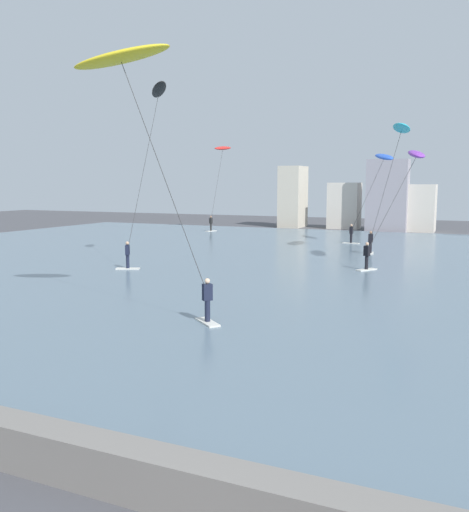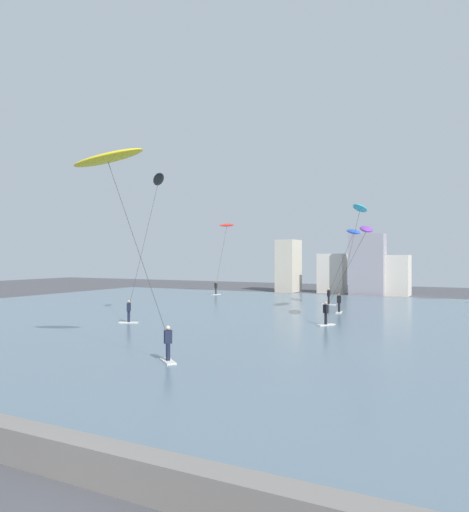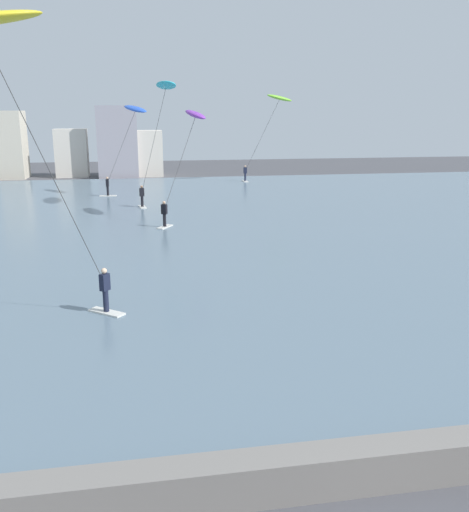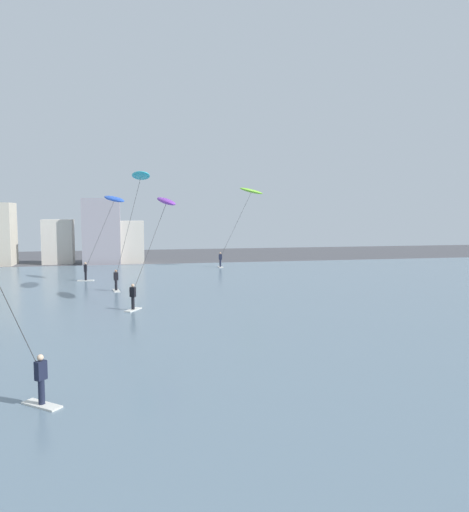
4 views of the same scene
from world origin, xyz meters
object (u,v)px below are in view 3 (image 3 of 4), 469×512
kitesurfer_blue (132,118)px  kitesurfer_lime (275,107)px  kitesurfer_cyan (164,94)px  kitesurfer_purple (192,125)px

kitesurfer_blue → kitesurfer_lime: kitesurfer_lime is taller
kitesurfer_blue → kitesurfer_cyan: kitesurfer_cyan is taller
kitesurfer_purple → kitesurfer_lime: (10.33, 19.34, 1.32)m
kitesurfer_purple → kitesurfer_blue: size_ratio=0.95×
kitesurfer_lime → kitesurfer_cyan: bearing=-129.3°
kitesurfer_purple → kitesurfer_blue: kitesurfer_blue is taller
kitesurfer_cyan → kitesurfer_lime: kitesurfer_cyan is taller
kitesurfer_blue → kitesurfer_lime: (14.09, 7.69, 0.95)m
kitesurfer_purple → kitesurfer_cyan: bearing=106.2°
kitesurfer_cyan → kitesurfer_lime: size_ratio=1.04×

